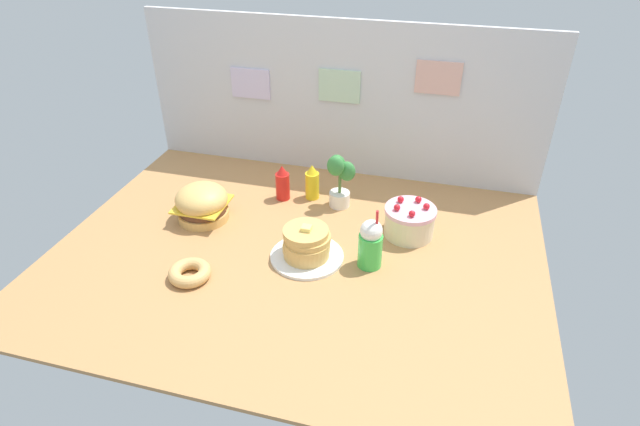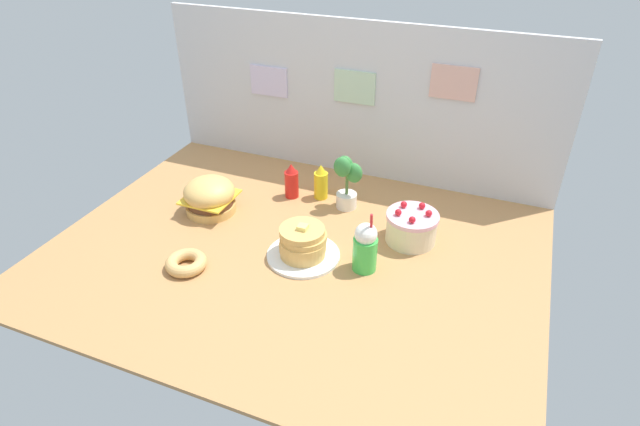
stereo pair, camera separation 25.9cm
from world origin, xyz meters
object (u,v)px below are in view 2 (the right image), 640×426
Objects in this scene: burger at (210,196)px; pancake_stack at (303,245)px; donut_pink_glaze at (186,263)px; mustard_bottle at (321,182)px; ketchup_bottle at (292,181)px; potted_plant at (347,180)px; layer_cake at (411,227)px; cream_soda_cup at (365,247)px.

pancake_stack is at bearing -16.79° from burger.
pancake_stack is at bearing 30.90° from donut_pink_glaze.
pancake_stack is 1.70× the size of mustard_bottle.
ketchup_bottle is (-0.29, 0.51, 0.03)m from pancake_stack.
potted_plant reaches higher than pancake_stack.
layer_cake is 1.34× the size of donut_pink_glaze.
burger is 1.11m from layer_cake.
cream_soda_cup is (0.44, -0.54, 0.03)m from mustard_bottle.
burger is 0.97m from cream_soda_cup.
potted_plant is (0.17, -0.04, 0.07)m from mustard_bottle.
burger reaches higher than pancake_stack.
ketchup_bottle is 0.34m from potted_plant.
cream_soda_cup is (0.31, 0.02, 0.05)m from pancake_stack.
ketchup_bottle is 0.67× the size of cream_soda_cup.
potted_plant is (-0.27, 0.50, 0.05)m from cream_soda_cup.
ketchup_bottle is 0.82m from donut_pink_glaze.
mustard_bottle is 1.08× the size of donut_pink_glaze.
pancake_stack is at bearing -175.49° from cream_soda_cup.
donut_pink_glaze is at bearing -122.91° from potted_plant.
layer_cake is at bearing -13.38° from ketchup_bottle.
burger is at bearing -144.39° from mustard_bottle.
donut_pink_glaze is at bearing -112.39° from mustard_bottle.
ketchup_bottle is (0.35, 0.32, 0.00)m from burger.
burger reaches higher than donut_pink_glaze.
ketchup_bottle and mustard_bottle have the same top height.
donut_pink_glaze is 0.61× the size of potted_plant.
donut_pink_glaze is 0.97m from potted_plant.
ketchup_bottle is 1.00× the size of mustard_bottle.
burger is 1.43× the size of donut_pink_glaze.
donut_pink_glaze is at bearing -146.54° from layer_cake.
mustard_bottle is 0.70m from cream_soda_cup.
ketchup_bottle is at bearing -161.95° from mustard_bottle.
mustard_bottle is at bearing 103.12° from pancake_stack.
pancake_stack is 0.56m from donut_pink_glaze.
potted_plant is at bearing 155.83° from layer_cake.
donut_pink_glaze is at bearing -103.30° from ketchup_bottle.
burger is at bearing 169.84° from cream_soda_cup.
donut_pink_glaze is at bearing -158.37° from cream_soda_cup.
mustard_bottle reaches higher than pancake_stack.
potted_plant is at bearing 57.09° from donut_pink_glaze.
potted_plant is (0.69, 0.32, 0.08)m from burger.
cream_soda_cup is at bearing -61.74° from potted_plant.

